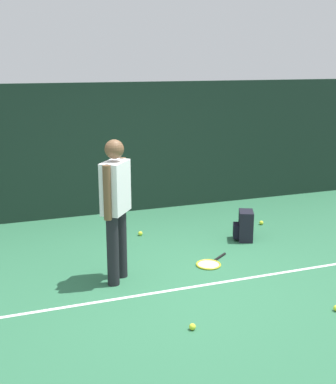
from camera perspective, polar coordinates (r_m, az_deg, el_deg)
ground_plane at (r=6.05m, az=1.29°, el=-10.13°), size 12.00×12.00×0.00m
back_fence at (r=8.48m, az=-5.92°, el=4.93°), size 10.00×0.10×2.21m
court_line at (r=5.87m, az=2.03°, el=-10.92°), size 9.00×0.05×0.00m
tennis_player at (r=5.76m, az=-6.00°, el=-1.23°), size 0.42×0.45×1.70m
tennis_racket at (r=6.51m, az=4.78°, el=-8.18°), size 0.60×0.51×0.03m
backpack at (r=7.36m, az=8.76°, el=-3.88°), size 0.36×0.36×0.44m
tennis_ball_near_player at (r=7.52m, az=-3.18°, el=-4.75°), size 0.07×0.07×0.07m
tennis_ball_by_fence at (r=8.13m, az=10.63°, el=-3.48°), size 0.07×0.07×0.07m
tennis_ball_far_left at (r=5.04m, az=2.81°, el=-15.14°), size 0.07×0.07×0.07m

